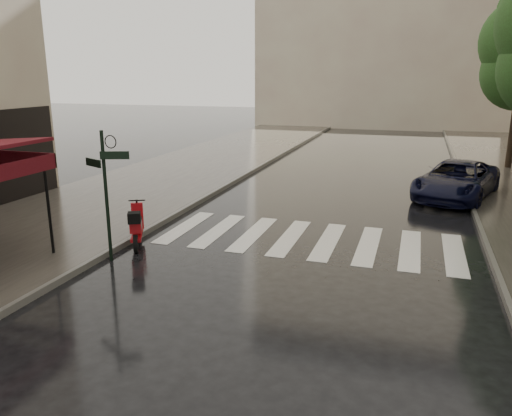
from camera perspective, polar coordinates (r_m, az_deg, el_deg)
The scene contains 9 objects.
ground at distance 9.63m, azimuth -20.19°, elevation -12.51°, with size 120.00×120.00×0.00m, color black.
sidewalk_near at distance 21.56m, azimuth -10.28°, elevation 3.39°, with size 6.00×60.00×0.12m, color #38332D.
curb_near at distance 20.32m, azimuth -2.65°, elevation 2.96°, with size 0.12×60.00×0.16m, color #595651.
curb_far at distance 19.17m, azimuth 23.14°, elevation 1.02°, with size 0.12×60.00×0.16m, color #595651.
crosswalk at distance 13.56m, azimuth 6.06°, elevation -3.56°, with size 7.85×3.20×0.01m.
signpost at distance 11.99m, azimuth -16.79°, elevation 2.46°, with size 1.17×0.29×3.10m.
backdrop_building at distance 45.04m, azimuth 15.65°, elevation 21.72°, with size 22.00×6.00×20.00m, color #BAA28E.
scooter at distance 13.22m, azimuth -13.49°, elevation -2.14°, with size 0.91×1.50×1.08m.
parked_car at distance 19.21m, azimuth 21.94°, elevation 2.98°, with size 2.21×4.80×1.33m, color black.
Camera 1 is at (5.54, -6.60, 4.29)m, focal length 35.00 mm.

